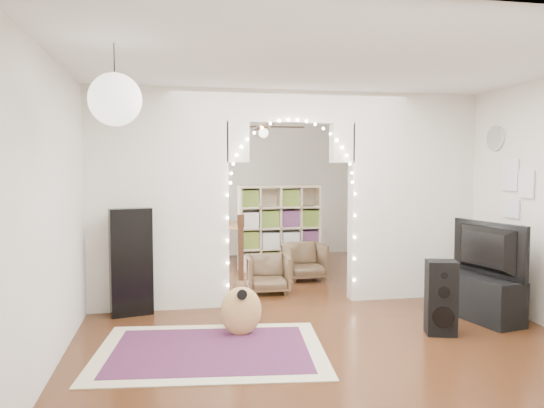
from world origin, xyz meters
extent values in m
plane|color=black|center=(0.00, 0.00, 0.00)|extent=(7.50, 7.50, 0.00)
cube|color=white|center=(0.00, 0.00, 2.70)|extent=(5.00, 7.50, 0.02)
cube|color=silver|center=(0.00, 3.75, 1.35)|extent=(5.00, 0.02, 2.70)
cube|color=silver|center=(0.00, -3.75, 1.35)|extent=(5.00, 0.02, 2.70)
cube|color=silver|center=(-2.50, 0.00, 1.35)|extent=(0.02, 7.50, 2.70)
cube|color=silver|center=(2.50, 0.00, 1.35)|extent=(0.02, 7.50, 2.70)
cube|color=silver|center=(-1.65, 0.00, 1.35)|extent=(1.70, 0.20, 2.70)
cube|color=silver|center=(1.65, 0.00, 1.35)|extent=(1.70, 0.20, 2.70)
cube|color=silver|center=(0.00, 0.00, 2.50)|extent=(1.60, 0.20, 0.40)
cube|color=white|center=(-2.47, 1.80, 1.50)|extent=(0.04, 1.20, 1.40)
cylinder|color=white|center=(2.48, -0.60, 2.10)|extent=(0.03, 0.31, 0.31)
sphere|color=white|center=(-1.90, -2.40, 2.25)|extent=(0.40, 0.40, 0.40)
cube|color=maroon|center=(-1.14, -1.64, 0.01)|extent=(2.31, 1.85, 0.02)
cube|color=black|center=(-1.97, -0.25, 0.63)|extent=(0.51, 0.27, 1.26)
ellipsoid|color=#B58848|center=(-0.80, -1.24, 0.45)|extent=(0.45, 0.27, 0.51)
cube|color=black|center=(-0.80, -1.24, 0.88)|extent=(0.06, 0.04, 0.59)
cube|color=black|center=(-0.80, -1.24, 1.20)|extent=(0.07, 0.05, 0.13)
ellipsoid|color=brown|center=(-0.80, -0.89, 0.11)|extent=(0.32, 0.37, 0.23)
sphere|color=brown|center=(-0.85, -1.01, 0.23)|extent=(0.18, 0.18, 0.13)
cone|color=brown|center=(-0.89, -1.01, 0.29)|extent=(0.04, 0.04, 0.05)
cone|color=brown|center=(-0.82, -1.01, 0.29)|extent=(0.04, 0.04, 0.05)
cylinder|color=brown|center=(-0.73, -0.74, 0.04)|extent=(0.12, 0.21, 0.07)
cube|color=black|center=(1.25, -1.57, 0.39)|extent=(0.36, 0.33, 0.77)
cylinder|color=black|center=(1.21, -1.70, 0.21)|extent=(0.22, 0.08, 0.22)
cylinder|color=black|center=(1.21, -1.70, 0.47)|extent=(0.12, 0.05, 0.12)
cylinder|color=black|center=(1.21, -1.70, 0.64)|extent=(0.07, 0.04, 0.07)
cube|color=black|center=(1.97, -1.15, 0.25)|extent=(0.60, 1.06, 0.50)
imported|color=black|center=(1.97, -1.15, 0.81)|extent=(0.36, 1.08, 0.62)
cube|color=beige|center=(0.30, 2.17, 0.72)|extent=(1.40, 0.37, 1.43)
cube|color=olive|center=(-0.65, 2.65, 0.73)|extent=(1.30, 0.96, 0.05)
cylinder|color=olive|center=(-1.21, 2.40, 0.35)|extent=(0.05, 0.05, 0.70)
cylinder|color=olive|center=(-0.18, 2.26, 0.35)|extent=(0.05, 0.05, 0.70)
cylinder|color=olive|center=(-1.13, 3.04, 0.35)|extent=(0.05, 0.05, 0.70)
cylinder|color=olive|center=(-0.10, 2.89, 0.35)|extent=(0.05, 0.05, 0.70)
imported|color=white|center=(-0.65, 2.65, 0.85)|extent=(0.21, 0.21, 0.19)
imported|color=brown|center=(-0.19, 0.56, 0.26)|extent=(0.59, 0.61, 0.52)
imported|color=brown|center=(0.52, 1.32, 0.28)|extent=(0.64, 0.66, 0.57)
camera|label=1|loc=(-1.49, -6.58, 1.74)|focal=35.00mm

